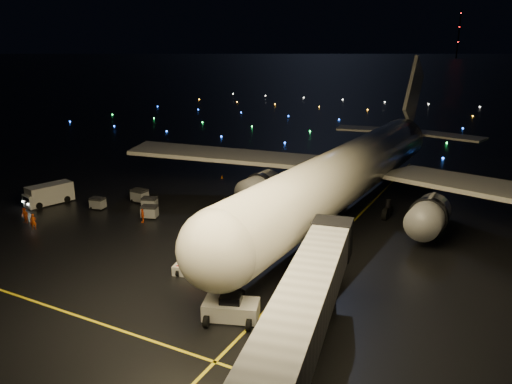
# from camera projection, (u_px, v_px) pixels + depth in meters

# --- Properties ---
(ground) EXTENTS (2000.00, 2000.00, 0.00)m
(ground) POSITION_uv_depth(u_px,v_px,m) (471.00, 79.00, 301.93)
(ground) COLOR black
(ground) RESTS_ON ground
(lane_centre) EXTENTS (0.25, 80.00, 0.02)m
(lane_centre) POSITION_uv_depth(u_px,v_px,m) (336.00, 239.00, 54.83)
(lane_centre) COLOR yellow
(lane_centre) RESTS_ON ground
(lane_cross) EXTENTS (60.00, 0.25, 0.02)m
(lane_cross) POSITION_uv_depth(u_px,v_px,m) (41.00, 303.00, 41.19)
(lane_cross) COLOR yellow
(lane_cross) RESTS_ON ground
(airliner) EXTENTS (68.67, 65.54, 18.65)m
(airliner) POSITION_uv_depth(u_px,v_px,m) (360.00, 137.00, 62.39)
(airliner) COLOR silver
(airliner) RESTS_ON ground
(pushback_tug) EXTENTS (4.79, 3.54, 2.04)m
(pushback_tug) POSITION_uv_depth(u_px,v_px,m) (231.00, 306.00, 38.72)
(pushback_tug) COLOR silver
(pushback_tug) RESTS_ON ground
(belt_loader) EXTENTS (6.08, 2.91, 2.85)m
(belt_loader) POSITION_uv_depth(u_px,v_px,m) (195.00, 261.00, 45.93)
(belt_loader) COLOR silver
(belt_loader) RESTS_ON ground
(service_truck) EXTENTS (4.11, 7.64, 2.69)m
(service_truck) POSITION_uv_depth(u_px,v_px,m) (50.00, 194.00, 66.56)
(service_truck) COLOR silver
(service_truck) RESTS_ON ground
(crew_a) EXTENTS (0.81, 0.76, 1.86)m
(crew_a) POSITION_uv_depth(u_px,v_px,m) (33.00, 222.00, 57.38)
(crew_a) COLOR #E1470E
(crew_a) RESTS_ON ground
(crew_b) EXTENTS (0.98, 0.80, 1.90)m
(crew_b) POSITION_uv_depth(u_px,v_px,m) (25.00, 216.00, 59.31)
(crew_b) COLOR #E1470E
(crew_b) RESTS_ON ground
(crew_c) EXTENTS (0.96, 1.04, 1.71)m
(crew_c) POSITION_uv_depth(u_px,v_px,m) (143.00, 216.00, 59.61)
(crew_c) COLOR #E1470E
(crew_c) RESTS_ON ground
(safety_cone_0) EXTENTS (0.45, 0.45, 0.49)m
(safety_cone_0) POSITION_uv_depth(u_px,v_px,m) (283.00, 230.00, 56.69)
(safety_cone_0) COLOR orange
(safety_cone_0) RESTS_ON ground
(safety_cone_1) EXTENTS (0.57, 0.57, 0.53)m
(safety_cone_1) POSITION_uv_depth(u_px,v_px,m) (265.00, 195.00, 69.49)
(safety_cone_1) COLOR orange
(safety_cone_1) RESTS_ON ground
(safety_cone_2) EXTENTS (0.55, 0.55, 0.50)m
(safety_cone_2) POSITION_uv_depth(u_px,v_px,m) (247.00, 200.00, 67.38)
(safety_cone_2) COLOR orange
(safety_cone_2) RESTS_ON ground
(safety_cone_3) EXTENTS (0.55, 0.55, 0.50)m
(safety_cone_3) POSITION_uv_depth(u_px,v_px,m) (222.00, 176.00, 79.49)
(safety_cone_3) COLOR orange
(safety_cone_3) RESTS_ON ground
(radio_mast) EXTENTS (1.80, 1.80, 64.00)m
(radio_mast) POSITION_uv_depth(u_px,v_px,m) (459.00, 35.00, 692.70)
(radio_mast) COLOR black
(radio_mast) RESTS_ON ground
(taxiway_lights) EXTENTS (164.00, 92.00, 0.36)m
(taxiway_lights) POSITION_uv_depth(u_px,v_px,m) (403.00, 121.00, 137.31)
(taxiway_lights) COLOR black
(taxiway_lights) RESTS_ON ground
(baggage_cart_0) EXTENTS (2.17, 1.81, 1.58)m
(baggage_cart_0) POSITION_uv_depth(u_px,v_px,m) (150.00, 203.00, 64.43)
(baggage_cart_0) COLOR gray
(baggage_cart_0) RESTS_ON ground
(baggage_cart_1) EXTENTS (2.23, 1.88, 1.61)m
(baggage_cart_1) POSITION_uv_depth(u_px,v_px,m) (150.00, 212.00, 61.09)
(baggage_cart_1) COLOR gray
(baggage_cart_1) RESTS_ON ground
(baggage_cart_2) EXTENTS (2.17, 1.58, 1.78)m
(baggage_cart_2) POSITION_uv_depth(u_px,v_px,m) (140.00, 196.00, 67.28)
(baggage_cart_2) COLOR gray
(baggage_cart_2) RESTS_ON ground
(baggage_cart_3) EXTENTS (1.98, 1.55, 1.52)m
(baggage_cart_3) POSITION_uv_depth(u_px,v_px,m) (98.00, 203.00, 64.53)
(baggage_cart_3) COLOR gray
(baggage_cart_3) RESTS_ON ground
(baggage_cart_4) EXTENTS (1.93, 1.42, 1.56)m
(baggage_cart_4) POSITION_uv_depth(u_px,v_px,m) (61.00, 193.00, 68.72)
(baggage_cart_4) COLOR gray
(baggage_cart_4) RESTS_ON ground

